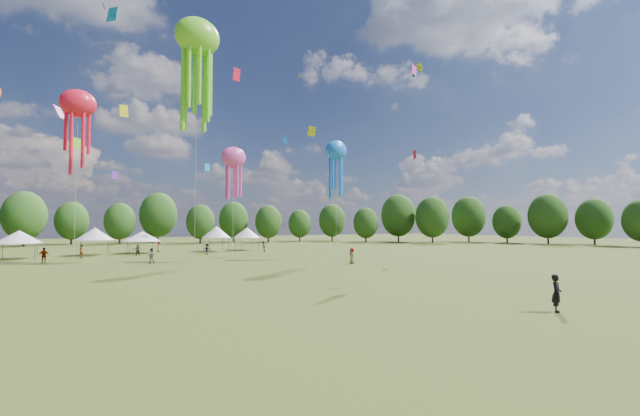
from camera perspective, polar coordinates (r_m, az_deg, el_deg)
ground at (r=20.17m, az=14.35°, el=-15.35°), size 300.00×300.00×0.00m
observer_main at (r=24.32m, az=30.93°, el=-10.51°), size 0.85×0.77×1.96m
spectator_near at (r=51.33m, az=-23.17°, el=-6.37°), size 0.98×0.82×1.80m
spectators_far at (r=61.56m, az=-18.70°, el=-5.78°), size 32.10×35.98×1.89m
festival_tents at (r=69.65m, az=-23.68°, el=-3.50°), size 38.62×8.90×4.41m
show_kites at (r=51.54m, az=-22.39°, el=14.49°), size 41.18×14.17×29.33m
small_kites at (r=64.19m, az=-19.96°, el=21.02°), size 68.90×54.04×46.49m
treeline at (r=76.88m, az=-24.14°, el=-0.81°), size 201.57×95.24×13.43m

